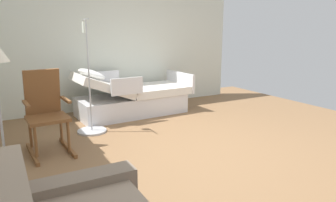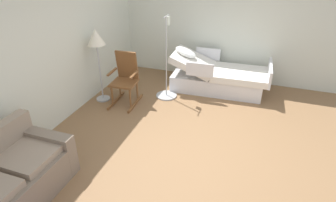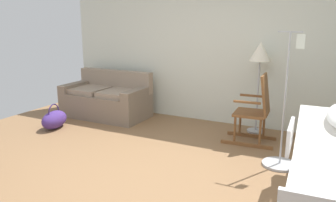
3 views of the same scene
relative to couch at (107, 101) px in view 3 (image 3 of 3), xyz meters
The scene contains 7 objects.
ground_plane 2.65m from the couch, 44.42° to the right, with size 7.05×7.05×0.00m, color olive.
back_wall 2.25m from the couch, 19.01° to the left, with size 5.84×0.10×2.70m, color silver.
couch is the anchor object (origin of this frame).
rocking_chair 2.88m from the couch, ahead, with size 0.79×0.53×1.05m.
floor_lamp 2.94m from the couch, ahead, with size 0.34×0.34×1.48m.
duffel_bag 1.09m from the couch, 108.93° to the right, with size 0.42×0.61×0.43m.
iv_pole 3.47m from the couch, 14.38° to the right, with size 0.44×0.44×1.69m.
Camera 3 is at (2.01, -3.25, 1.82)m, focal length 36.23 mm.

